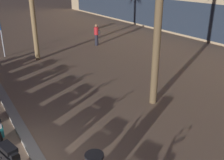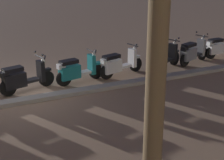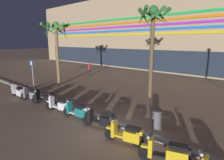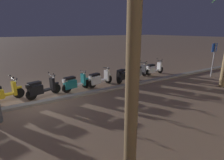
{
  "view_description": "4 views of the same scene",
  "coord_description": "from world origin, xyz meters",
  "px_view_note": "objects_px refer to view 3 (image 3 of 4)",
  "views": [
    {
      "loc": [
        6.3,
        -0.87,
        5.01
      ],
      "look_at": [
        -1.7,
        4.15,
        1.2
      ],
      "focal_mm": 41.7,
      "sensor_mm": 36.0,
      "label": 1
    },
    {
      "loc": [
        1.31,
        9.75,
        3.97
      ],
      "look_at": [
        -1.65,
        3.29,
        1.36
      ],
      "focal_mm": 54.14,
      "sensor_mm": 36.0,
      "label": 2
    },
    {
      "loc": [
        5.5,
        -6.11,
        4.13
      ],
      "look_at": [
        -3.4,
        4.06,
        1.28
      ],
      "focal_mm": 29.53,
      "sensor_mm": 36.0,
      "label": 3
    },
    {
      "loc": [
        1.08,
        8.69,
        3.25
      ],
      "look_at": [
        -2.87,
        2.28,
        1.12
      ],
      "focal_mm": 28.13,
      "sensor_mm": 36.0,
      "label": 4
    }
  ],
  "objects_px": {
    "palm_tree_mid_walkway": "(56,36)",
    "pedestrian_window_shopping": "(89,69)",
    "litter_bin": "(157,119)",
    "scooter_yellow_mid_front": "(168,153)",
    "scooter_white_mid_centre": "(18,92)",
    "scooter_grey_lead_nearest": "(32,95)",
    "scooter_yellow_mid_rear": "(126,134)",
    "crossing_sign": "(32,70)",
    "palm_tree_far_corner": "(153,29)",
    "scooter_white_tail_end": "(60,105)",
    "scooter_teal_second_in_line": "(78,111)",
    "scooter_black_gap_after_mid": "(102,120)",
    "scooter_black_far_back": "(45,98)"
  },
  "relations": [
    {
      "from": "palm_tree_mid_walkway",
      "to": "pedestrian_window_shopping",
      "type": "relative_size",
      "value": 3.62
    },
    {
      "from": "litter_bin",
      "to": "scooter_yellow_mid_front",
      "type": "bearing_deg",
      "value": -54.06
    },
    {
      "from": "scooter_white_mid_centre",
      "to": "litter_bin",
      "type": "height_order",
      "value": "scooter_white_mid_centre"
    },
    {
      "from": "palm_tree_mid_walkway",
      "to": "litter_bin",
      "type": "xyz_separation_m",
      "value": [
        11.47,
        -2.09,
        -4.09
      ]
    },
    {
      "from": "scooter_grey_lead_nearest",
      "to": "scooter_yellow_mid_rear",
      "type": "bearing_deg",
      "value": -0.51
    },
    {
      "from": "crossing_sign",
      "to": "palm_tree_far_corner",
      "type": "height_order",
      "value": "palm_tree_far_corner"
    },
    {
      "from": "scooter_yellow_mid_front",
      "to": "palm_tree_mid_walkway",
      "type": "distance_m",
      "value": 14.39
    },
    {
      "from": "scooter_white_tail_end",
      "to": "crossing_sign",
      "type": "xyz_separation_m",
      "value": [
        -8.0,
        2.29,
        1.06
      ]
    },
    {
      "from": "scooter_white_tail_end",
      "to": "scooter_white_mid_centre",
      "type": "bearing_deg",
      "value": -175.56
    },
    {
      "from": "scooter_yellow_mid_front",
      "to": "palm_tree_far_corner",
      "type": "distance_m",
      "value": 9.16
    },
    {
      "from": "scooter_teal_second_in_line",
      "to": "pedestrian_window_shopping",
      "type": "xyz_separation_m",
      "value": [
        -8.97,
        8.89,
        0.41
      ]
    },
    {
      "from": "scooter_white_tail_end",
      "to": "scooter_teal_second_in_line",
      "type": "distance_m",
      "value": 1.56
    },
    {
      "from": "palm_tree_mid_walkway",
      "to": "litter_bin",
      "type": "bearing_deg",
      "value": -10.33
    },
    {
      "from": "scooter_white_mid_centre",
      "to": "palm_tree_mid_walkway",
      "type": "bearing_deg",
      "value": 107.01
    },
    {
      "from": "scooter_black_gap_after_mid",
      "to": "crossing_sign",
      "type": "xyz_separation_m",
      "value": [
        -11.31,
        2.17,
        1.05
      ]
    },
    {
      "from": "scooter_white_tail_end",
      "to": "palm_tree_far_corner",
      "type": "height_order",
      "value": "palm_tree_far_corner"
    },
    {
      "from": "crossing_sign",
      "to": "litter_bin",
      "type": "relative_size",
      "value": 2.53
    },
    {
      "from": "scooter_teal_second_in_line",
      "to": "palm_tree_far_corner",
      "type": "bearing_deg",
      "value": 82.13
    },
    {
      "from": "scooter_yellow_mid_front",
      "to": "palm_tree_far_corner",
      "type": "bearing_deg",
      "value": 124.04
    },
    {
      "from": "scooter_white_mid_centre",
      "to": "scooter_grey_lead_nearest",
      "type": "relative_size",
      "value": 1.08
    },
    {
      "from": "scooter_black_gap_after_mid",
      "to": "pedestrian_window_shopping",
      "type": "height_order",
      "value": "pedestrian_window_shopping"
    },
    {
      "from": "pedestrian_window_shopping",
      "to": "litter_bin",
      "type": "distance_m",
      "value": 14.5
    },
    {
      "from": "palm_tree_mid_walkway",
      "to": "litter_bin",
      "type": "height_order",
      "value": "palm_tree_mid_walkway"
    },
    {
      "from": "scooter_grey_lead_nearest",
      "to": "palm_tree_far_corner",
      "type": "relative_size",
      "value": 0.26
    },
    {
      "from": "palm_tree_far_corner",
      "to": "palm_tree_mid_walkway",
      "type": "bearing_deg",
      "value": -165.29
    },
    {
      "from": "scooter_white_tail_end",
      "to": "scooter_black_gap_after_mid",
      "type": "height_order",
      "value": "scooter_black_gap_after_mid"
    },
    {
      "from": "scooter_white_tail_end",
      "to": "scooter_yellow_mid_front",
      "type": "relative_size",
      "value": 1.07
    },
    {
      "from": "pedestrian_window_shopping",
      "to": "scooter_yellow_mid_rear",
      "type": "bearing_deg",
      "value": -36.36
    },
    {
      "from": "scooter_white_tail_end",
      "to": "crossing_sign",
      "type": "relative_size",
      "value": 0.76
    },
    {
      "from": "scooter_teal_second_in_line",
      "to": "scooter_yellow_mid_rear",
      "type": "bearing_deg",
      "value": -4.21
    },
    {
      "from": "scooter_white_mid_centre",
      "to": "scooter_black_far_back",
      "type": "relative_size",
      "value": 1.06
    },
    {
      "from": "pedestrian_window_shopping",
      "to": "litter_bin",
      "type": "relative_size",
      "value": 1.71
    },
    {
      "from": "scooter_black_far_back",
      "to": "crossing_sign",
      "type": "bearing_deg",
      "value": 160.27
    },
    {
      "from": "pedestrian_window_shopping",
      "to": "scooter_black_gap_after_mid",
      "type": "bearing_deg",
      "value": -39.49
    },
    {
      "from": "scooter_grey_lead_nearest",
      "to": "crossing_sign",
      "type": "xyz_separation_m",
      "value": [
        -4.74,
        2.4,
        1.04
      ]
    },
    {
      "from": "scooter_white_tail_end",
      "to": "palm_tree_far_corner",
      "type": "distance_m",
      "value": 8.11
    },
    {
      "from": "scooter_grey_lead_nearest",
      "to": "pedestrian_window_shopping",
      "type": "distance_m",
      "value": 9.99
    },
    {
      "from": "scooter_black_far_back",
      "to": "palm_tree_mid_walkway",
      "type": "height_order",
      "value": "palm_tree_mid_walkway"
    },
    {
      "from": "scooter_black_gap_after_mid",
      "to": "pedestrian_window_shopping",
      "type": "bearing_deg",
      "value": 140.51
    },
    {
      "from": "scooter_black_far_back",
      "to": "scooter_black_gap_after_mid",
      "type": "distance_m",
      "value": 5.11
    },
    {
      "from": "scooter_black_gap_after_mid",
      "to": "litter_bin",
      "type": "relative_size",
      "value": 1.88
    },
    {
      "from": "scooter_grey_lead_nearest",
      "to": "scooter_black_gap_after_mid",
      "type": "xyz_separation_m",
      "value": [
        6.57,
        0.23,
        -0.0
      ]
    },
    {
      "from": "scooter_white_mid_centre",
      "to": "crossing_sign",
      "type": "relative_size",
      "value": 0.76
    },
    {
      "from": "scooter_grey_lead_nearest",
      "to": "scooter_white_tail_end",
      "type": "relative_size",
      "value": 0.92
    },
    {
      "from": "scooter_black_far_back",
      "to": "scooter_white_tail_end",
      "type": "xyz_separation_m",
      "value": [
        1.79,
        -0.06,
        -0.02
      ]
    },
    {
      "from": "scooter_teal_second_in_line",
      "to": "palm_tree_far_corner",
      "type": "relative_size",
      "value": 0.27
    },
    {
      "from": "scooter_yellow_mid_rear",
      "to": "palm_tree_far_corner",
      "type": "xyz_separation_m",
      "value": [
        -2.6,
        6.45,
        4.55
      ]
    },
    {
      "from": "scooter_black_far_back",
      "to": "scooter_yellow_mid_rear",
      "type": "relative_size",
      "value": 1.01
    },
    {
      "from": "scooter_grey_lead_nearest",
      "to": "scooter_black_gap_after_mid",
      "type": "relative_size",
      "value": 0.95
    },
    {
      "from": "palm_tree_far_corner",
      "to": "litter_bin",
      "type": "xyz_separation_m",
      "value": [
        2.83,
        -4.36,
        -4.51
      ]
    }
  ]
}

